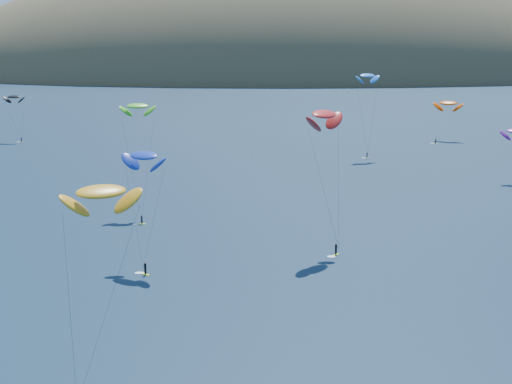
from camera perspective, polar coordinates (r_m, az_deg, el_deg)
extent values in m
ellipsoid|color=#3D3526|center=(604.53, 2.27, 8.25)|extent=(600.00, 300.00, 210.00)
ellipsoid|color=#3D3526|center=(646.76, -12.34, 8.75)|extent=(340.00, 240.00, 120.00)
ellipsoid|color=#3D3526|center=(613.47, 17.61, 8.03)|extent=(320.00, 220.00, 156.00)
ellipsoid|color=orange|center=(76.40, -12.29, 0.03)|extent=(9.00, 6.69, 4.55)
cube|color=#EAFA1B|center=(139.87, -9.11, -2.54)|extent=(1.41, 0.53, 0.08)
cylinder|color=black|center=(139.64, -9.13, -2.20)|extent=(0.32, 0.32, 1.47)
sphere|color=#8C6047|center=(139.43, -9.14, -1.86)|extent=(0.25, 0.25, 0.25)
ellipsoid|color=green|center=(147.47, -9.46, 6.81)|extent=(7.19, 3.88, 3.85)
cube|color=#EAFA1B|center=(211.13, 8.86, 2.72)|extent=(1.31, 0.83, 0.07)
cylinder|color=black|center=(210.99, 8.87, 2.93)|extent=(0.30, 0.30, 1.36)
sphere|color=#8C6047|center=(210.85, 8.88, 3.14)|extent=(0.23, 0.23, 0.23)
ellipsoid|color=blue|center=(211.92, 8.90, 9.20)|extent=(8.20, 6.08, 4.15)
cube|color=#EAFA1B|center=(120.40, 6.40, -5.02)|extent=(1.31, 1.46, 0.08)
cylinder|color=black|center=(120.11, 6.41, -4.58)|extent=(0.36, 0.36, 1.63)
sphere|color=#8C6047|center=(119.83, 6.42, -4.15)|extent=(0.27, 0.27, 0.27)
ellipsoid|color=#AF1E1A|center=(120.82, 5.47, 6.22)|extent=(8.95, 9.63, 5.03)
cube|color=#EAFA1B|center=(111.75, -8.83, -6.53)|extent=(1.49, 1.17, 0.08)
cylinder|color=black|center=(111.44, -8.85, -6.08)|extent=(0.35, 0.35, 1.59)
sphere|color=#8C6047|center=(111.14, -8.86, -5.63)|extent=(0.27, 0.27, 0.27)
ellipsoid|color=#142C99|center=(113.62, -8.97, 2.91)|extent=(8.89, 7.59, 4.54)
cube|color=#EAFA1B|center=(242.30, 14.18, 3.79)|extent=(1.37, 0.86, 0.07)
cylinder|color=black|center=(242.18, 14.19, 3.98)|extent=(0.31, 0.31, 1.42)
sphere|color=#8C6047|center=(242.06, 14.20, 4.17)|extent=(0.24, 0.24, 0.24)
ellipsoid|color=#CB3F00|center=(250.80, 15.14, 6.89)|extent=(10.36, 7.63, 5.25)
cube|color=#EAFA1B|center=(250.32, -18.25, 3.81)|extent=(1.33, 0.48, 0.07)
cylinder|color=black|center=(250.20, -18.26, 4.00)|extent=(0.31, 0.31, 1.39)
sphere|color=#8C6047|center=(250.08, -18.27, 4.18)|extent=(0.23, 0.23, 0.23)
ellipsoid|color=black|center=(252.89, -18.79, 7.22)|extent=(7.09, 3.72, 3.83)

